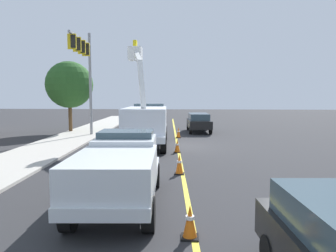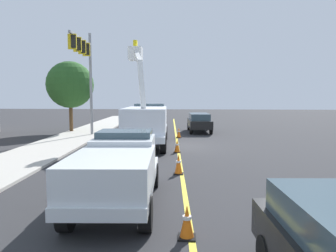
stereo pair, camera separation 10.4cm
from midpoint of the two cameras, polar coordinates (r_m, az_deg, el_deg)
The scene contains 12 objects.
ground at distance 20.34m, azimuth 1.92°, elevation -3.68°, with size 120.00×120.00×0.00m, color #2D2D30.
sidewalk_far_side at distance 21.64m, azimuth -19.66°, elevation -3.29°, with size 60.00×3.60×0.12m, color #B2ADA3.
lane_centre_stripe at distance 20.34m, azimuth 1.92°, elevation -3.67°, with size 50.00×0.16×0.01m, color yellow.
utility_bucket_truck at distance 20.58m, azimuth -3.73°, elevation 0.93°, with size 8.35×3.05×7.05m.
service_pickup_truck at distance 9.32m, azimuth -8.74°, elevation -7.56°, with size 5.73×2.49×2.06m.
passing_minivan at distance 28.42m, azimuth 5.82°, elevation 0.84°, with size 4.92×2.22×1.69m.
traffic_cone_leading at distance 7.39m, azimuth 3.89°, elevation -17.03°, with size 0.40×0.40×0.77m.
traffic_cone_mid_front at distance 13.00m, azimuth 2.17°, elevation -6.98°, with size 0.40×0.40×0.85m.
traffic_cone_mid_rear at distance 17.96m, azimuth 1.84°, elevation -3.68°, with size 0.40×0.40×0.76m.
traffic_cone_trailing at distance 24.42m, azimuth 2.11°, elevation -1.23°, with size 0.40×0.40×0.81m.
traffic_signal_mast at distance 24.85m, azimuth -14.79°, elevation 11.28°, with size 5.30×0.80×8.27m.
street_tree_right at distance 29.32m, azimuth -17.32°, elevation 7.18°, with size 4.13×4.13×6.33m.
Camera 2 is at (-20.07, -0.89, 3.19)m, focal length 33.44 mm.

